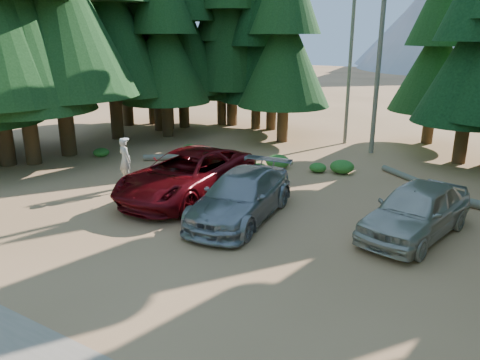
% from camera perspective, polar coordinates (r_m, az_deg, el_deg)
% --- Properties ---
extents(ground, '(160.00, 160.00, 0.00)m').
position_cam_1_polar(ground, '(13.97, -5.01, -8.70)').
color(ground, '#9E6E43').
rests_on(ground, ground).
extents(forest_belt_north, '(36.00, 7.00, 22.00)m').
position_cam_1_polar(forest_belt_north, '(26.84, 14.34, 3.68)').
color(forest_belt_north, black).
rests_on(forest_belt_north, ground).
extents(forest_belt_west, '(6.00, 22.00, 22.00)m').
position_cam_1_polar(forest_belt_west, '(27.67, -26.49, 2.78)').
color(forest_belt_west, black).
rests_on(forest_belt_west, ground).
extents(snag_front, '(0.24, 0.24, 12.00)m').
position_cam_1_polar(snag_front, '(25.43, 16.81, 16.43)').
color(snag_front, '#656051').
rests_on(snag_front, ground).
extents(snag_back, '(0.20, 0.20, 10.00)m').
position_cam_1_polar(snag_back, '(27.47, 13.34, 14.63)').
color(snag_back, '#656051').
rests_on(snag_back, ground).
extents(red_pickup, '(3.18, 6.60, 1.81)m').
position_cam_1_polar(red_pickup, '(18.28, -6.46, 0.70)').
color(red_pickup, '#60080D').
rests_on(red_pickup, ground).
extents(silver_minivan_center, '(2.91, 5.75, 1.60)m').
position_cam_1_polar(silver_minivan_center, '(16.07, 0.15, -1.96)').
color(silver_minivan_center, '#909397').
rests_on(silver_minivan_center, ground).
extents(silver_minivan_right, '(3.00, 5.28, 1.69)m').
position_cam_1_polar(silver_minivan_right, '(15.68, 20.67, -3.47)').
color(silver_minivan_right, '#BCB6A7').
rests_on(silver_minivan_right, ground).
extents(frisbee_player, '(0.72, 0.56, 1.76)m').
position_cam_1_polar(frisbee_player, '(19.52, -13.85, 2.47)').
color(frisbee_player, beige).
rests_on(frisbee_player, ground).
extents(log_left, '(3.77, 2.69, 0.31)m').
position_cam_1_polar(log_left, '(23.81, -6.51, 2.78)').
color(log_left, '#656051').
rests_on(log_left, ground).
extents(log_mid, '(2.65, 2.11, 0.26)m').
position_cam_1_polar(log_mid, '(21.75, 19.63, 0.37)').
color(log_mid, '#656051').
rests_on(log_mid, ground).
extents(shrub_far_left, '(1.01, 1.01, 0.55)m').
position_cam_1_polar(shrub_far_left, '(24.81, -6.08, 3.69)').
color(shrub_far_left, '#216D20').
rests_on(shrub_far_left, ground).
extents(shrub_left, '(0.89, 0.89, 0.49)m').
position_cam_1_polar(shrub_left, '(21.32, 2.27, 1.38)').
color(shrub_left, '#216D20').
rests_on(shrub_left, ground).
extents(shrub_center_left, '(1.14, 1.14, 0.63)m').
position_cam_1_polar(shrub_center_left, '(22.31, 4.62, 2.26)').
color(shrub_center_left, '#216D20').
rests_on(shrub_center_left, ground).
extents(shrub_center_right, '(0.78, 0.78, 0.43)m').
position_cam_1_polar(shrub_center_right, '(21.89, 9.47, 1.50)').
color(shrub_center_right, '#216D20').
rests_on(shrub_center_right, ground).
extents(shrub_right, '(1.09, 1.09, 0.60)m').
position_cam_1_polar(shrub_right, '(21.93, 12.34, 1.59)').
color(shrub_right, '#216D20').
rests_on(shrub_right, ground).
extents(shrub_far_right, '(1.13, 1.13, 0.62)m').
position_cam_1_polar(shrub_far_right, '(18.82, 22.88, -2.02)').
color(shrub_far_right, '#216D20').
rests_on(shrub_far_right, ground).
extents(shrub_edge_west, '(0.82, 0.82, 0.45)m').
position_cam_1_polar(shrub_edge_west, '(25.37, -16.57, 3.24)').
color(shrub_edge_west, '#216D20').
rests_on(shrub_edge_west, ground).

